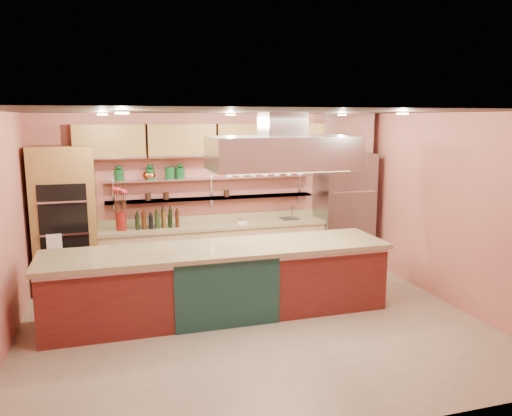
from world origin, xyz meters
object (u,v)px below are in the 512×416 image
object	(u,v)px
refrigerator	(344,210)
kitchen_scale	(242,220)
island	(220,281)
copper_kettle	(148,175)
green_canister	(170,173)
flower_vase	(121,221)

from	to	relation	value
refrigerator	kitchen_scale	bearing A→B (deg)	179.70
island	copper_kettle	xyz separation A→B (m)	(-0.79, 1.89, 1.30)
island	kitchen_scale	xyz separation A→B (m)	(0.77, 1.67, 0.49)
copper_kettle	green_canister	bearing A→B (deg)	0.00
kitchen_scale	island	bearing A→B (deg)	-102.09
flower_vase	green_canister	xyz separation A→B (m)	(0.83, 0.22, 0.74)
kitchen_scale	copper_kettle	size ratio (longest dim) A/B	0.87
island	flower_vase	distance (m)	2.17
island	green_canister	bearing A→B (deg)	102.40
green_canister	flower_vase	bearing A→B (deg)	-165.18
refrigerator	flower_vase	distance (m)	3.95
island	flower_vase	bearing A→B (deg)	126.68
island	copper_kettle	distance (m)	2.43
kitchen_scale	copper_kettle	distance (m)	1.77
refrigerator	island	bearing A→B (deg)	-148.38
refrigerator	green_canister	size ratio (longest dim) A/B	10.65
refrigerator	kitchen_scale	distance (m)	1.94
copper_kettle	green_canister	world-z (taller)	green_canister
copper_kettle	green_canister	size ratio (longest dim) A/B	0.91
island	copper_kettle	size ratio (longest dim) A/B	25.82
refrigerator	island	world-z (taller)	refrigerator
island	green_canister	xyz separation A→B (m)	(-0.42, 1.89, 1.33)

